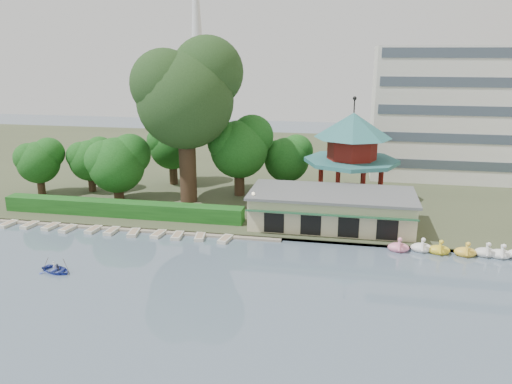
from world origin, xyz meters
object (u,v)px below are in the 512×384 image
(boathouse, at_px, (331,208))
(rowboat_with_passengers, at_px, (56,268))
(pavilion, at_px, (352,148))
(big_tree, at_px, (187,92))
(dock, at_px, (134,229))

(boathouse, height_order, rowboat_with_passengers, boathouse)
(pavilion, distance_m, big_tree, 22.38)
(dock, distance_m, big_tree, 18.54)
(pavilion, bearing_deg, rowboat_with_passengers, -134.58)
(dock, relative_size, pavilion, 2.52)
(dock, height_order, pavilion, pavilion)
(pavilion, xyz_separation_m, big_tree, (-20.83, -3.80, 7.22))
(boathouse, relative_size, rowboat_with_passengers, 3.69)
(boathouse, distance_m, rowboat_with_passengers, 29.61)
(big_tree, bearing_deg, boathouse, -18.29)
(boathouse, distance_m, big_tree, 23.36)
(big_tree, distance_m, rowboat_with_passengers, 27.58)
(dock, relative_size, big_tree, 1.60)
(boathouse, height_order, pavilion, pavilion)
(pavilion, xyz_separation_m, rowboat_with_passengers, (-26.36, -26.75, -7.04))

